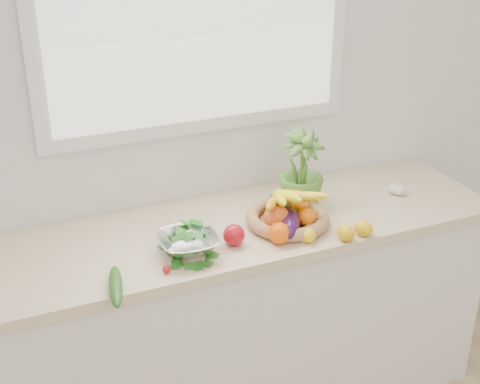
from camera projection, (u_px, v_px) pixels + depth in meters
name	position (u px, v px, depth m)	size (l,w,h in m)	color
back_wall	(198.00, 96.00, 2.69)	(4.50, 0.02, 2.70)	white
counter_cabinet	(227.00, 323.00, 2.84)	(2.20, 0.58, 0.86)	silver
countertop	(226.00, 231.00, 2.65)	(2.24, 0.62, 0.04)	beige
orange_loose	(279.00, 233.00, 2.50)	(0.08, 0.08, 0.08)	#FF5C08
lemon_a	(346.00, 233.00, 2.52)	(0.06, 0.08, 0.06)	#F1AB0D
lemon_b	(308.00, 235.00, 2.52)	(0.06, 0.07, 0.06)	yellow
lemon_c	(363.00, 228.00, 2.56)	(0.06, 0.08, 0.06)	#E9AF0C
apple	(234.00, 235.00, 2.49)	(0.08, 0.08, 0.08)	#B60E1A
ginger	(308.00, 233.00, 2.55)	(0.11, 0.04, 0.03)	tan
garlic_a	(395.00, 189.00, 2.89)	(0.06, 0.06, 0.05)	white
garlic_b	(400.00, 190.00, 2.88)	(0.05, 0.05, 0.05)	white
garlic_c	(308.00, 220.00, 2.65)	(0.05, 0.05, 0.04)	white
eggplant	(290.00, 223.00, 2.57)	(0.08, 0.21, 0.08)	#30103D
cucumber	(116.00, 286.00, 2.22)	(0.05, 0.25, 0.05)	#185318
radish	(167.00, 269.00, 2.33)	(0.03, 0.03, 0.03)	red
potted_herb	(301.00, 170.00, 2.73)	(0.19, 0.19, 0.34)	#4E7F2E
fruit_basket	(287.00, 214.00, 2.63)	(0.35, 0.35, 0.18)	#A77A4A
colander_with_spinach	(188.00, 239.00, 2.43)	(0.23, 0.23, 0.12)	silver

